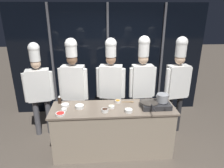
# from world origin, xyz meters

# --- Properties ---
(ground_plane) EXTENTS (24.00, 24.00, 0.00)m
(ground_plane) POSITION_xyz_m (0.00, 0.00, 0.00)
(ground_plane) COLOR brown
(window_wall_back) EXTENTS (4.74, 0.09, 2.70)m
(window_wall_back) POSITION_xyz_m (0.00, 1.71, 1.35)
(window_wall_back) COLOR black
(window_wall_back) RESTS_ON ground_plane
(demo_counter) EXTENTS (2.18, 0.66, 0.92)m
(demo_counter) POSITION_xyz_m (0.00, 0.00, 0.46)
(demo_counter) COLOR gray
(demo_counter) RESTS_ON ground_plane
(portable_stove) EXTENTS (0.50, 0.35, 0.10)m
(portable_stove) POSITION_xyz_m (0.75, -0.04, 0.97)
(portable_stove) COLOR #28282B
(portable_stove) RESTS_ON demo_counter
(frying_pan) EXTENTS (0.31, 0.54, 0.04)m
(frying_pan) POSITION_xyz_m (0.63, -0.04, 1.04)
(frying_pan) COLOR #38332D
(frying_pan) RESTS_ON portable_stove
(stock_pot) EXTENTS (0.23, 0.20, 0.15)m
(stock_pot) POSITION_xyz_m (0.86, -0.04, 1.09)
(stock_pot) COLOR #93969B
(stock_pot) RESTS_ON portable_stove
(squeeze_bottle_soy) EXTENTS (0.06, 0.06, 0.16)m
(squeeze_bottle_soy) POSITION_xyz_m (-0.97, 0.25, 0.99)
(squeeze_bottle_soy) COLOR #332319
(squeeze_bottle_soy) RESTS_ON demo_counter
(prep_bowl_noodles) EXTENTS (0.11, 0.11, 0.04)m
(prep_bowl_noodles) POSITION_xyz_m (-0.03, -0.01, 0.94)
(prep_bowl_noodles) COLOR white
(prep_bowl_noodles) RESTS_ON demo_counter
(prep_bowl_rice) EXTENTS (0.15, 0.15, 0.06)m
(prep_bowl_rice) POSITION_xyz_m (-0.59, 0.02, 0.95)
(prep_bowl_rice) COLOR white
(prep_bowl_rice) RESTS_ON demo_counter
(prep_bowl_bean_sprouts) EXTENTS (0.14, 0.14, 0.05)m
(prep_bowl_bean_sprouts) POSITION_xyz_m (0.25, -0.18, 0.95)
(prep_bowl_bean_sprouts) COLOR white
(prep_bowl_bean_sprouts) RESTS_ON demo_counter
(prep_bowl_bell_pepper) EXTENTS (0.16, 0.16, 0.04)m
(prep_bowl_bell_pepper) POSITION_xyz_m (-0.88, -0.20, 0.94)
(prep_bowl_bell_pepper) COLOR white
(prep_bowl_bell_pepper) RESTS_ON demo_counter
(prep_bowl_garlic) EXTENTS (0.10, 0.10, 0.04)m
(prep_bowl_garlic) POSITION_xyz_m (-0.84, -0.06, 0.94)
(prep_bowl_garlic) COLOR white
(prep_bowl_garlic) RESTS_ON demo_counter
(prep_bowl_onion) EXTENTS (0.15, 0.15, 0.04)m
(prep_bowl_onion) POSITION_xyz_m (-0.85, 0.11, 0.94)
(prep_bowl_onion) COLOR white
(prep_bowl_onion) RESTS_ON demo_counter
(prep_bowl_soy_glaze) EXTENTS (0.12, 0.12, 0.06)m
(prep_bowl_soy_glaze) POSITION_xyz_m (-0.15, -0.15, 0.95)
(prep_bowl_soy_glaze) COLOR white
(prep_bowl_soy_glaze) RESTS_ON demo_counter
(prep_bowl_carrots) EXTENTS (0.11, 0.11, 0.05)m
(prep_bowl_carrots) POSITION_xyz_m (0.10, 0.20, 0.95)
(prep_bowl_carrots) COLOR white
(prep_bowl_carrots) RESTS_ON demo_counter
(serving_spoon_slotted) EXTENTS (0.22, 0.05, 0.02)m
(serving_spoon_slotted) POSITION_xyz_m (0.34, 0.19, 0.93)
(serving_spoon_slotted) COLOR olive
(serving_spoon_slotted) RESTS_ON demo_counter
(chef_head) EXTENTS (0.58, 0.31, 1.97)m
(chef_head) POSITION_xyz_m (-1.44, 0.68, 1.13)
(chef_head) COLOR #4C4C51
(chef_head) RESTS_ON ground_plane
(chef_sous) EXTENTS (0.57, 0.28, 2.06)m
(chef_sous) POSITION_xyz_m (-0.74, 0.59, 1.21)
(chef_sous) COLOR #232326
(chef_sous) RESTS_ON ground_plane
(chef_line) EXTENTS (0.58, 0.32, 2.04)m
(chef_line) POSITION_xyz_m (0.01, 0.67, 1.18)
(chef_line) COLOR #232326
(chef_line) RESTS_ON ground_plane
(chef_pastry) EXTENTS (0.55, 0.24, 2.08)m
(chef_pastry) POSITION_xyz_m (0.65, 0.65, 1.22)
(chef_pastry) COLOR #232326
(chef_pastry) RESTS_ON ground_plane
(chef_apprentice) EXTENTS (0.56, 0.29, 2.07)m
(chef_apprentice) POSITION_xyz_m (1.36, 0.58, 1.21)
(chef_apprentice) COLOR #232326
(chef_apprentice) RESTS_ON ground_plane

